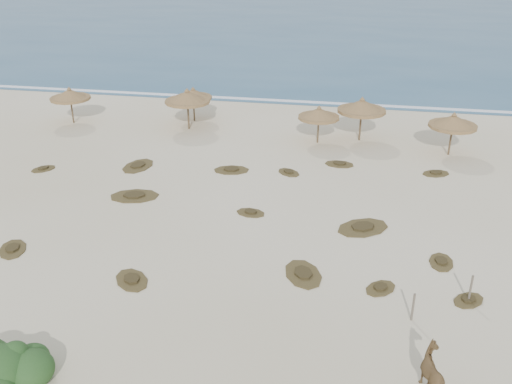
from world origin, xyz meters
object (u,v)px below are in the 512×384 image
palapa_0 (70,95)px  horse (437,376)px  palapa_1 (187,97)px  bush (1,370)px

palapa_0 → horse: palapa_0 is taller
palapa_0 → horse: bearing=-44.2°
palapa_1 → bush: 25.22m
palapa_1 → horse: palapa_1 is taller
horse → bush: bearing=-10.9°
palapa_1 → horse: size_ratio=2.05×
horse → bush: (-13.53, -1.96, -0.27)m
palapa_0 → horse: 32.97m
palapa_1 → bush: palapa_1 is taller
horse → bush: horse is taller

